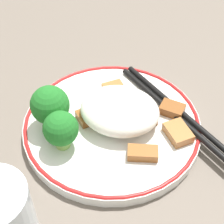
{
  "coord_description": "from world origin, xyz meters",
  "views": [
    {
      "loc": [
        0.09,
        -0.32,
        0.38
      ],
      "look_at": [
        0.0,
        0.0,
        0.03
      ],
      "focal_mm": 60.0,
      "sensor_mm": 36.0,
      "label": 1
    }
  ],
  "objects_px": {
    "chopsticks": "(175,111)",
    "broccoli_back_left": "(50,106)",
    "broccoli_back_center": "(61,129)",
    "plate": "(112,125)"
  },
  "relations": [
    {
      "from": "chopsticks",
      "to": "broccoli_back_left",
      "type": "bearing_deg",
      "value": -157.17
    },
    {
      "from": "broccoli_back_center",
      "to": "broccoli_back_left",
      "type": "bearing_deg",
      "value": 130.52
    },
    {
      "from": "broccoli_back_left",
      "to": "broccoli_back_center",
      "type": "bearing_deg",
      "value": -49.48
    },
    {
      "from": "plate",
      "to": "broccoli_back_left",
      "type": "relative_size",
      "value": 3.86
    },
    {
      "from": "plate",
      "to": "chopsticks",
      "type": "bearing_deg",
      "value": 27.47
    },
    {
      "from": "plate",
      "to": "broccoli_back_left",
      "type": "bearing_deg",
      "value": -162.33
    },
    {
      "from": "plate",
      "to": "broccoli_back_left",
      "type": "height_order",
      "value": "broccoli_back_left"
    },
    {
      "from": "broccoli_back_center",
      "to": "chopsticks",
      "type": "xyz_separation_m",
      "value": [
        0.13,
        0.09,
        -0.03
      ]
    },
    {
      "from": "chopsticks",
      "to": "plate",
      "type": "bearing_deg",
      "value": -152.53
    },
    {
      "from": "broccoli_back_left",
      "to": "plate",
      "type": "bearing_deg",
      "value": 17.67
    }
  ]
}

